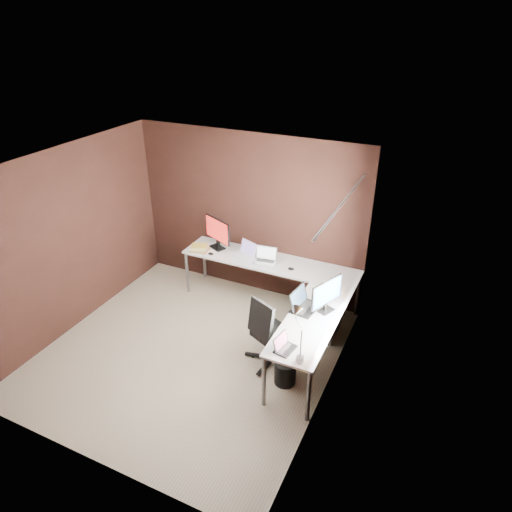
{
  "coord_description": "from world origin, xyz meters",
  "views": [
    {
      "loc": [
        2.75,
        -3.86,
        3.98
      ],
      "look_at": [
        0.51,
        0.95,
        1.09
      ],
      "focal_mm": 32.0,
      "sensor_mm": 36.0,
      "label": 1
    }
  ],
  "objects": [
    {
      "name": "room",
      "position": [
        0.34,
        0.07,
        1.28
      ],
      "size": [
        3.6,
        3.6,
        2.5
      ],
      "color": "tan",
      "rests_on": "ground"
    },
    {
      "name": "desk",
      "position": [
        0.84,
        1.04,
        0.68
      ],
      "size": [
        2.65,
        2.25,
        0.73
      ],
      "color": "white",
      "rests_on": "ground"
    },
    {
      "name": "laptop_silver",
      "position": [
        0.43,
        1.46,
        0.78
      ],
      "size": [
        0.35,
        0.27,
        0.22
      ],
      "rotation": [
        0.0,
        0.0,
        0.13
      ],
      "color": "silver",
      "rests_on": "desk"
    },
    {
      "name": "monitor_left",
      "position": [
        -0.42,
        1.55,
        1.0
      ],
      "size": [
        0.52,
        0.26,
        0.48
      ],
      "rotation": [
        0.0,
        0.0,
        -0.42
      ],
      "color": "black",
      "rests_on": "desk"
    },
    {
      "name": "office_chair",
      "position": [
        1.02,
        0.28,
        0.28
      ],
      "size": [
        0.55,
        0.59,
        0.97
      ],
      "rotation": [
        0.0,
        0.0,
        -0.43
      ],
      "color": "black",
      "rests_on": "ground"
    },
    {
      "name": "laptop_black_small",
      "position": [
        1.39,
        -0.24,
        0.77
      ],
      "size": [
        0.22,
        0.27,
        0.17
      ],
      "rotation": [
        0.0,
        0.0,
        1.4
      ],
      "color": "black",
      "rests_on": "desk"
    },
    {
      "name": "laptop_black_big",
      "position": [
        1.32,
        0.58,
        0.78
      ],
      "size": [
        0.32,
        0.41,
        0.25
      ],
      "rotation": [
        0.0,
        0.0,
        1.44
      ],
      "color": "black",
      "rests_on": "desk"
    },
    {
      "name": "monitor_right",
      "position": [
        1.59,
        0.65,
        0.97
      ],
      "size": [
        0.22,
        0.48,
        0.42
      ],
      "rotation": [
        0.0,
        0.0,
        1.17
      ],
      "color": "black",
      "rests_on": "desk"
    },
    {
      "name": "mouse_corner",
      "position": [
        0.86,
        1.38,
        0.75
      ],
      "size": [
        0.1,
        0.08,
        0.04
      ],
      "primitive_type": "ellipsoid",
      "rotation": [
        0.0,
        0.0,
        0.18
      ],
      "color": "black",
      "rests_on": "desk"
    },
    {
      "name": "mouse_left",
      "position": [
        -0.4,
        1.3,
        0.75
      ],
      "size": [
        0.1,
        0.08,
        0.04
      ],
      "primitive_type": "ellipsoid",
      "rotation": [
        0.0,
        0.0,
        -0.26
      ],
      "color": "black",
      "rests_on": "desk"
    },
    {
      "name": "book_stack",
      "position": [
        -0.62,
        1.34,
        0.77
      ],
      "size": [
        0.31,
        0.28,
        0.09
      ],
      "rotation": [
        0.0,
        0.0,
        0.26
      ],
      "color": "#92734F",
      "rests_on": "desk"
    },
    {
      "name": "desk_lamp",
      "position": [
        1.56,
        -0.29,
        1.12
      ],
      "size": [
        0.19,
        0.23,
        0.62
      ],
      "rotation": [
        0.0,
        0.0,
        0.08
      ],
      "color": "slate",
      "rests_on": "desk"
    },
    {
      "name": "wastebasket",
      "position": [
        1.33,
        0.02,
        0.15
      ],
      "size": [
        0.33,
        0.33,
        0.3
      ],
      "primitive_type": "cylinder",
      "rotation": [
        0.0,
        0.0,
        -0.32
      ],
      "color": "black",
      "rests_on": "ground"
    },
    {
      "name": "laptop_white",
      "position": [
        0.1,
        1.49,
        0.78
      ],
      "size": [
        0.39,
        0.33,
        0.22
      ],
      "rotation": [
        0.0,
        0.0,
        -0.38
      ],
      "color": "white",
      "rests_on": "desk"
    },
    {
      "name": "drawer_pedestal",
      "position": [
        1.43,
        1.15,
        0.3
      ],
      "size": [
        0.42,
        0.5,
        0.6
      ],
      "primitive_type": "cube",
      "color": "white",
      "rests_on": "ground"
    }
  ]
}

